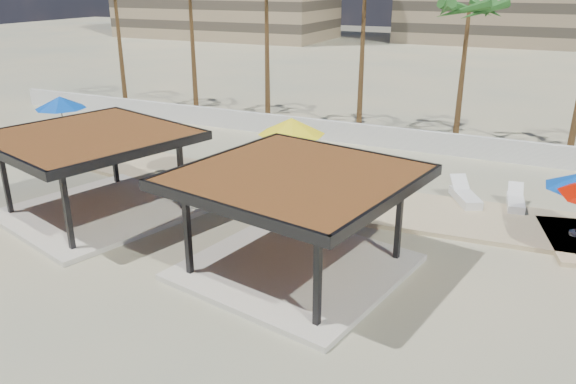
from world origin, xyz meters
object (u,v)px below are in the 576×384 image
at_px(pavilion_central, 296,213).
at_px(lounger_a, 128,150).
at_px(pavilion_west, 92,167).
at_px(lounger_b, 515,202).
at_px(lounger_c, 465,196).
at_px(umbrella_a, 60,103).

distance_m(pavilion_central, lounger_a, 15.38).
relative_size(pavilion_west, lounger_b, 4.13).
distance_m(pavilion_west, lounger_b, 17.17).
relative_size(lounger_b, lounger_c, 0.87).
xyz_separation_m(pavilion_west, umbrella_a, (-9.31, 7.45, 0.32)).
bearing_deg(pavilion_west, pavilion_central, 11.39).
height_order(umbrella_a, lounger_c, umbrella_a).
distance_m(pavilion_west, lounger_c, 15.28).
relative_size(pavilion_central, umbrella_a, 2.37).
height_order(pavilion_central, lounger_a, pavilion_central).
xyz_separation_m(pavilion_central, lounger_c, (4.13, 8.17, -1.64)).
bearing_deg(pavilion_central, lounger_c, 74.47).
height_order(pavilion_west, lounger_b, pavilion_west).
distance_m(pavilion_central, pavilion_west, 9.21).
relative_size(lounger_a, lounger_b, 1.19).
relative_size(pavilion_west, umbrella_a, 2.51).
xyz_separation_m(pavilion_west, lounger_b, (15.27, 7.66, -1.67)).
xyz_separation_m(pavilion_west, lounger_c, (13.30, 7.34, -1.65)).
xyz_separation_m(pavilion_central, lounger_b, (6.10, 8.49, -1.67)).
bearing_deg(pavilion_central, pavilion_west, -173.90).
bearing_deg(umbrella_a, pavilion_west, -38.67).
bearing_deg(lounger_a, lounger_b, -102.75).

